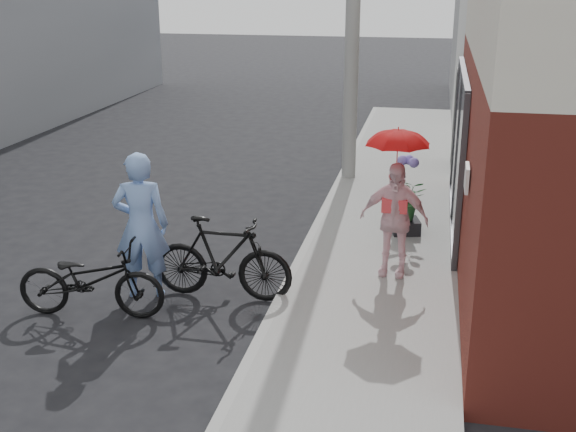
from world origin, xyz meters
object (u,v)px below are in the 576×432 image
(bike_left, at_px, (91,280))
(bike_right, at_px, (222,258))
(utility_pole, at_px, (353,4))
(officer, at_px, (141,226))
(planter, at_px, (405,226))
(kimono_woman, at_px, (394,219))

(bike_left, distance_m, bike_right, 1.67)
(utility_pole, distance_m, officer, 6.72)
(utility_pole, bearing_deg, planter, -67.32)
(bike_left, xyz_separation_m, planter, (3.69, 3.51, -0.25))
(bike_left, height_order, bike_right, bike_right)
(officer, xyz_separation_m, bike_right, (1.04, 0.13, -0.42))
(officer, bearing_deg, bike_right, 172.36)
(kimono_woman, bearing_deg, bike_right, -148.61)
(utility_pole, height_order, planter, utility_pole)
(kimono_woman, xyz_separation_m, planter, (0.10, 1.69, -0.68))
(officer, bearing_deg, kimono_woman, -175.33)
(officer, xyz_separation_m, bike_left, (-0.40, -0.71, -0.49))
(officer, bearing_deg, bike_left, 45.78)
(kimono_woman, bearing_deg, utility_pole, 110.73)
(planter, bearing_deg, bike_right, -129.97)
(kimono_woman, bearing_deg, planter, 93.24)
(bike_right, bearing_deg, bike_left, 120.28)
(utility_pole, bearing_deg, bike_right, -99.22)
(utility_pole, height_order, bike_right, utility_pole)
(officer, bearing_deg, utility_pole, -123.07)
(utility_pole, relative_size, officer, 3.58)
(planter, bearing_deg, utility_pole, 112.68)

